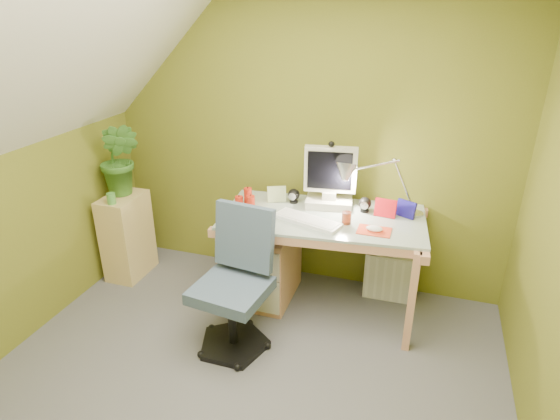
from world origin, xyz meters
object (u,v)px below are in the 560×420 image
(monitor, at_px, (330,172))
(potted_plant, at_px, (120,159))
(radiator, at_px, (390,275))
(side_ledge, at_px, (127,236))
(desk, at_px, (321,262))
(desk_lamp, at_px, (394,173))
(task_chair, at_px, (231,289))

(monitor, distance_m, potted_plant, 1.68)
(monitor, xyz_separation_m, radiator, (0.49, 0.10, -0.85))
(side_ledge, distance_m, radiator, 2.19)
(monitor, xyz_separation_m, side_ledge, (-1.67, -0.23, -0.68))
(side_ledge, bearing_deg, radiator, 8.64)
(potted_plant, height_order, radiator, potted_plant)
(desk, height_order, radiator, desk)
(monitor, height_order, desk_lamp, desk_lamp)
(desk_lamp, height_order, task_chair, desk_lamp)
(side_ledge, bearing_deg, desk_lamp, 6.15)
(desk_lamp, xyz_separation_m, side_ledge, (-2.12, -0.23, -0.72))
(desk_lamp, bearing_deg, potted_plant, -178.91)
(desk, bearing_deg, side_ledge, 175.95)
(desk_lamp, height_order, side_ledge, desk_lamp)
(task_chair, distance_m, radiator, 1.36)
(desk, relative_size, side_ledge, 1.99)
(desk, relative_size, desk_lamp, 2.32)
(task_chair, bearing_deg, desk, 62.42)
(radiator, bearing_deg, desk, -151.34)
(desk, distance_m, desk_lamp, 0.85)
(monitor, bearing_deg, task_chair, -127.03)
(desk, relative_size, radiator, 3.71)
(desk_lamp, bearing_deg, monitor, 176.28)
(desk_lamp, bearing_deg, radiator, 63.17)
(side_ledge, height_order, task_chair, task_chair)
(desk, relative_size, task_chair, 1.54)
(monitor, bearing_deg, potted_plant, 177.46)
(potted_plant, bearing_deg, radiator, 7.34)
(side_ledge, bearing_deg, potted_plant, 90.00)
(desk, bearing_deg, monitor, 84.29)
(side_ledge, height_order, potted_plant, potted_plant)
(desk_lamp, height_order, potted_plant, desk_lamp)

